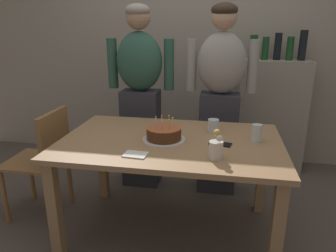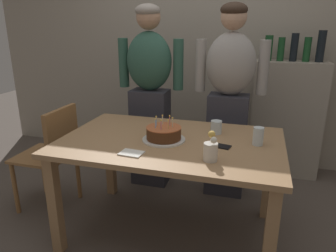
{
  "view_description": "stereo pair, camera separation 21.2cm",
  "coord_description": "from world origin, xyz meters",
  "px_view_note": "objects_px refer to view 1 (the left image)",
  "views": [
    {
      "loc": [
        0.34,
        -2.0,
        1.49
      ],
      "look_at": [
        -0.02,
        -0.01,
        0.84
      ],
      "focal_mm": 33.77,
      "sensor_mm": 36.0,
      "label": 1
    },
    {
      "loc": [
        0.55,
        -1.95,
        1.49
      ],
      "look_at": [
        -0.02,
        -0.01,
        0.84
      ],
      "focal_mm": 33.77,
      "sensor_mm": 36.0,
      "label": 2
    }
  ],
  "objects_px": {
    "water_glass_near": "(257,133)",
    "cell_phone": "(220,144)",
    "flower_vase": "(216,148)",
    "dining_chair": "(45,155)",
    "birthday_cake": "(164,134)",
    "water_glass_far": "(213,126)",
    "person_woman_cardigan": "(220,99)",
    "napkin_stack": "(135,155)",
    "person_man_bearded": "(140,96)"
  },
  "relations": [
    {
      "from": "water_glass_near",
      "to": "cell_phone",
      "type": "relative_size",
      "value": 0.83
    },
    {
      "from": "water_glass_near",
      "to": "cell_phone",
      "type": "xyz_separation_m",
      "value": [
        -0.24,
        -0.1,
        -0.06
      ]
    },
    {
      "from": "flower_vase",
      "to": "dining_chair",
      "type": "distance_m",
      "value": 1.4
    },
    {
      "from": "birthday_cake",
      "to": "water_glass_far",
      "type": "bearing_deg",
      "value": 36.96
    },
    {
      "from": "person_woman_cardigan",
      "to": "dining_chair",
      "type": "xyz_separation_m",
      "value": [
        -1.32,
        -0.66,
        -0.36
      ]
    },
    {
      "from": "napkin_stack",
      "to": "water_glass_far",
      "type": "bearing_deg",
      "value": 49.77
    },
    {
      "from": "dining_chair",
      "to": "cell_phone",
      "type": "bearing_deg",
      "value": 85.7
    },
    {
      "from": "water_glass_near",
      "to": "water_glass_far",
      "type": "xyz_separation_m",
      "value": [
        -0.29,
        0.15,
        -0.01
      ]
    },
    {
      "from": "person_woman_cardigan",
      "to": "water_glass_far",
      "type": "bearing_deg",
      "value": 86.5
    },
    {
      "from": "flower_vase",
      "to": "person_woman_cardigan",
      "type": "distance_m",
      "value": 1.0
    },
    {
      "from": "birthday_cake",
      "to": "person_woman_cardigan",
      "type": "distance_m",
      "value": 0.84
    },
    {
      "from": "water_glass_near",
      "to": "water_glass_far",
      "type": "bearing_deg",
      "value": 152.92
    },
    {
      "from": "water_glass_near",
      "to": "flower_vase",
      "type": "xyz_separation_m",
      "value": [
        -0.26,
        -0.34,
        0.01
      ]
    },
    {
      "from": "flower_vase",
      "to": "person_man_bearded",
      "type": "distance_m",
      "value": 1.24
    },
    {
      "from": "water_glass_far",
      "to": "person_man_bearded",
      "type": "relative_size",
      "value": 0.06
    },
    {
      "from": "flower_vase",
      "to": "dining_chair",
      "type": "bearing_deg",
      "value": 165.61
    },
    {
      "from": "birthday_cake",
      "to": "napkin_stack",
      "type": "distance_m",
      "value": 0.31
    },
    {
      "from": "cell_phone",
      "to": "napkin_stack",
      "type": "height_order",
      "value": "same"
    },
    {
      "from": "birthday_cake",
      "to": "dining_chair",
      "type": "height_order",
      "value": "birthday_cake"
    },
    {
      "from": "birthday_cake",
      "to": "water_glass_far",
      "type": "height_order",
      "value": "birthday_cake"
    },
    {
      "from": "person_man_bearded",
      "to": "napkin_stack",
      "type": "bearing_deg",
      "value": 103.27
    },
    {
      "from": "water_glass_near",
      "to": "flower_vase",
      "type": "bearing_deg",
      "value": -127.27
    },
    {
      "from": "cell_phone",
      "to": "person_man_bearded",
      "type": "bearing_deg",
      "value": 147.53
    },
    {
      "from": "birthday_cake",
      "to": "person_woman_cardigan",
      "type": "height_order",
      "value": "person_woman_cardigan"
    },
    {
      "from": "person_woman_cardigan",
      "to": "napkin_stack",
      "type": "bearing_deg",
      "value": 65.46
    },
    {
      "from": "cell_phone",
      "to": "person_woman_cardigan",
      "type": "bearing_deg",
      "value": 105.21
    },
    {
      "from": "water_glass_far",
      "to": "dining_chair",
      "type": "distance_m",
      "value": 1.33
    },
    {
      "from": "water_glass_near",
      "to": "person_woman_cardigan",
      "type": "relative_size",
      "value": 0.07
    },
    {
      "from": "person_woman_cardigan",
      "to": "water_glass_near",
      "type": "bearing_deg",
      "value": 111.56
    },
    {
      "from": "napkin_stack",
      "to": "flower_vase",
      "type": "height_order",
      "value": "flower_vase"
    },
    {
      "from": "water_glass_near",
      "to": "flower_vase",
      "type": "distance_m",
      "value": 0.42
    },
    {
      "from": "dining_chair",
      "to": "flower_vase",
      "type": "bearing_deg",
      "value": 75.61
    },
    {
      "from": "water_glass_far",
      "to": "dining_chair",
      "type": "bearing_deg",
      "value": -173.46
    },
    {
      "from": "birthday_cake",
      "to": "person_man_bearded",
      "type": "height_order",
      "value": "person_man_bearded"
    },
    {
      "from": "flower_vase",
      "to": "dining_chair",
      "type": "xyz_separation_m",
      "value": [
        -1.33,
        0.34,
        -0.29
      ]
    },
    {
      "from": "water_glass_far",
      "to": "birthday_cake",
      "type": "bearing_deg",
      "value": -143.04
    },
    {
      "from": "water_glass_near",
      "to": "person_man_bearded",
      "type": "bearing_deg",
      "value": 145.87
    },
    {
      "from": "water_glass_near",
      "to": "cell_phone",
      "type": "distance_m",
      "value": 0.26
    },
    {
      "from": "cell_phone",
      "to": "dining_chair",
      "type": "bearing_deg",
      "value": -171.02
    },
    {
      "from": "water_glass_near",
      "to": "person_man_bearded",
      "type": "relative_size",
      "value": 0.07
    },
    {
      "from": "dining_chair",
      "to": "person_woman_cardigan",
      "type": "bearing_deg",
      "value": 116.62
    },
    {
      "from": "dining_chair",
      "to": "water_glass_near",
      "type": "bearing_deg",
      "value": 89.91
    },
    {
      "from": "person_woman_cardigan",
      "to": "flower_vase",
      "type": "bearing_deg",
      "value": 90.31
    },
    {
      "from": "person_man_bearded",
      "to": "person_woman_cardigan",
      "type": "distance_m",
      "value": 0.72
    },
    {
      "from": "water_glass_far",
      "to": "person_woman_cardigan",
      "type": "xyz_separation_m",
      "value": [
        0.03,
        0.51,
        0.09
      ]
    },
    {
      "from": "water_glass_near",
      "to": "person_woman_cardigan",
      "type": "height_order",
      "value": "person_woman_cardigan"
    },
    {
      "from": "water_glass_near",
      "to": "person_man_bearded",
      "type": "distance_m",
      "value": 1.19
    },
    {
      "from": "water_glass_near",
      "to": "cell_phone",
      "type": "bearing_deg",
      "value": -157.34
    },
    {
      "from": "water_glass_near",
      "to": "person_man_bearded",
      "type": "xyz_separation_m",
      "value": [
        -0.98,
        0.66,
        0.07
      ]
    },
    {
      "from": "water_glass_far",
      "to": "flower_vase",
      "type": "distance_m",
      "value": 0.49
    }
  ]
}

